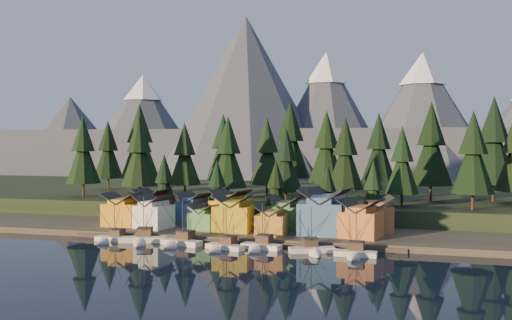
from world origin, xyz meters
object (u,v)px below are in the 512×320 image
(house_front_1, at_px, (154,211))
(house_back_1, at_px, (194,208))
(boat_3, at_px, (222,241))
(house_back_0, at_px, (152,205))
(boat_4, at_px, (259,240))
(boat_2, at_px, (178,236))
(house_front_0, at_px, (122,208))
(boat_0, at_px, (111,234))
(boat_1, at_px, (142,234))
(boat_5, at_px, (313,244))
(boat_6, at_px, (355,247))

(house_front_1, bearing_deg, house_back_1, 55.48)
(boat_3, bearing_deg, house_front_1, 161.97)
(house_back_0, bearing_deg, boat_4, -23.20)
(house_front_1, bearing_deg, boat_2, -33.85)
(house_front_0, xyz_separation_m, house_back_1, (18.31, 5.62, -0.01))
(boat_0, bearing_deg, boat_2, 3.65)
(boat_1, relative_size, boat_2, 1.06)
(house_front_1, xyz_separation_m, house_back_0, (-5.10, 9.39, 0.35))
(boat_1, relative_size, boat_5, 1.15)
(boat_0, relative_size, boat_5, 0.96)
(boat_3, bearing_deg, house_front_0, 168.08)
(boat_0, bearing_deg, house_front_0, 114.87)
(boat_2, xyz_separation_m, house_back_1, (-4.59, 21.24, 3.86))
(boat_6, bearing_deg, boat_4, 175.69)
(boat_2, xyz_separation_m, boat_3, (11.28, -1.93, -0.27))
(boat_0, height_order, boat_5, boat_5)
(boat_4, bearing_deg, boat_3, -152.91)
(boat_0, xyz_separation_m, house_front_0, (-5.16, 14.94, 4.24))
(house_back_1, bearing_deg, boat_4, -27.33)
(boat_0, bearing_deg, boat_6, 3.18)
(boat_1, height_order, boat_3, boat_1)
(boat_2, bearing_deg, boat_0, -169.54)
(boat_1, height_order, boat_2, boat_1)
(boat_1, bearing_deg, house_back_1, 60.70)
(boat_0, xyz_separation_m, boat_2, (17.75, -0.67, 0.37))
(boat_6, distance_m, house_back_0, 63.59)
(boat_1, xyz_separation_m, boat_5, (40.86, -1.39, -0.19))
(boat_5, height_order, boat_6, boat_5)
(boat_0, distance_m, boat_3, 29.14)
(boat_5, bearing_deg, house_back_0, 133.19)
(boat_3, height_order, boat_4, boat_4)
(boat_0, bearing_deg, boat_3, 0.69)
(house_front_0, relative_size, house_back_1, 0.97)
(boat_4, bearing_deg, house_front_1, 167.67)
(boat_4, distance_m, boat_6, 21.31)
(boat_0, relative_size, house_back_1, 1.09)
(boat_0, xyz_separation_m, house_front_1, (4.96, 13.19, 4.14))
(house_front_0, bearing_deg, boat_5, -20.07)
(boat_5, xyz_separation_m, boat_6, (9.10, -1.58, 0.10))
(boat_0, height_order, house_back_1, house_back_1)
(boat_3, bearing_deg, boat_4, 31.81)
(house_front_1, xyz_separation_m, house_back_1, (8.19, 7.38, 0.09))
(boat_3, height_order, boat_5, boat_5)
(boat_6, distance_m, house_back_1, 50.73)
(house_front_0, bearing_deg, boat_2, -37.84)
(house_back_0, xyz_separation_m, house_back_1, (13.29, -2.01, -0.26))
(house_back_0, bearing_deg, boat_3, -32.34)
(house_front_0, distance_m, house_back_1, 19.16)
(boat_5, height_order, house_back_1, house_back_1)
(boat_1, height_order, boat_4, boat_1)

